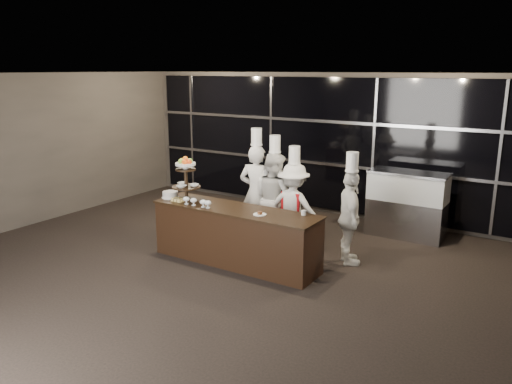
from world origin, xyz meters
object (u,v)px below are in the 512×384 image
Objects in this scene: chef_c at (293,207)px; chef_d at (350,217)px; buffet_counter at (236,235)px; chef_b at (274,198)px; display_case at (407,201)px; chef_a at (257,192)px; layer_cake at (170,195)px; display_stand at (186,175)px.

chef_c is 1.06m from chef_d.
chef_b is at bearing 87.58° from buffet_counter.
chef_b reaches higher than display_case.
chef_b is at bearing 165.54° from chef_c.
chef_d is (1.50, -0.19, -0.06)m from chef_b.
chef_a is 1.05× the size of chef_b.
display_case is at bearing 41.13° from layer_cake.
chef_c reaches higher than display_stand.
display_case reaches higher than buffet_counter.
chef_a is at bearing 174.42° from chef_d.
buffet_counter is at bearing -124.72° from display_case.
chef_c is (1.82, 1.09, -0.20)m from layer_cake.
chef_b is (0.37, 0.01, -0.06)m from chef_a.
display_stand reaches higher than layer_cake.
display_stand is at bearing -136.41° from display_case.
chef_c is at bearing -14.46° from chef_b.
chef_b is at bearing 1.27° from chef_a.
buffet_counter is at bearing 0.01° from display_stand.
chef_a is at bearing -178.73° from chef_b.
display_stand is 0.53× the size of display_case.
buffet_counter is 2.02× the size of display_case.
chef_a is at bearing 50.09° from layer_cake.
buffet_counter is 3.41m from display_case.
buffet_counter is 1.33m from display_stand.
layer_cake is 0.15× the size of chef_a.
display_case is (1.94, 2.80, 0.22)m from buffet_counter.
chef_c and chef_d have the same top height.
chef_d is at bearing 19.37° from layer_cake.
display_stand is 4.11m from display_case.
layer_cake is (-0.32, -0.05, -0.37)m from display_stand.
chef_b reaches higher than chef_d.
chef_b is at bearing 172.73° from chef_d.
display_stand is 0.38× the size of chef_b.
chef_a is at bearing 59.39° from display_stand.
chef_a is 1.89m from chef_d.
display_stand is at bearing -132.36° from chef_b.
display_case is (2.94, 2.80, -0.65)m from display_stand.
chef_d is (1.55, 0.96, 0.32)m from buffet_counter.
chef_b reaches higher than display_stand.
chef_b reaches higher than chef_c.
chef_d is (2.87, 1.01, -0.19)m from layer_cake.
display_stand is at bearing -159.38° from chef_d.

